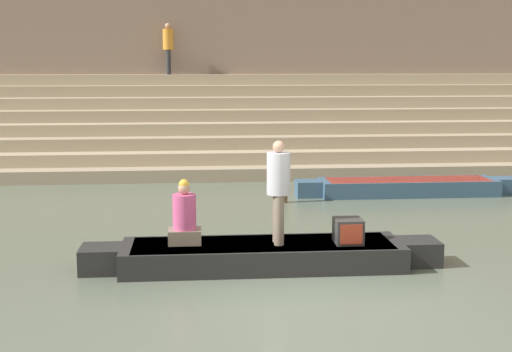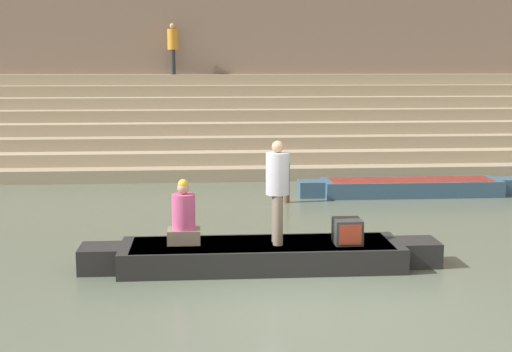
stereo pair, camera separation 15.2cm
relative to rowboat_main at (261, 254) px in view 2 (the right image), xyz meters
The scene contains 10 objects.
ground_plane 1.58m from the rowboat_main, 69.24° to the right, with size 120.00×120.00×0.00m, color #566051.
ghat_steps 11.98m from the rowboat_main, 87.34° to the left, with size 36.00×5.76×2.85m.
back_wall 15.08m from the rowboat_main, 87.82° to the left, with size 34.20×1.28×8.21m.
rowboat_main is the anchor object (origin of this frame).
person_standing 1.16m from the rowboat_main, ahead, with size 0.37×0.37×1.66m.
person_rowing 1.38m from the rowboat_main, behind, with size 0.52×0.41×1.04m.
tv_set 1.43m from the rowboat_main, ahead, with size 0.43×0.48×0.40m.
moored_boat_shore 7.33m from the rowboat_main, 54.86° to the left, with size 5.62×1.09×0.39m.
mooring_post 5.39m from the rowboat_main, 79.00° to the left, with size 0.15×0.15×0.95m, color brown.
person_on_steps 14.22m from the rowboat_main, 97.95° to the left, with size 0.36×0.36×1.72m.
Camera 2 is at (-1.47, -9.61, 3.28)m, focal length 50.00 mm.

